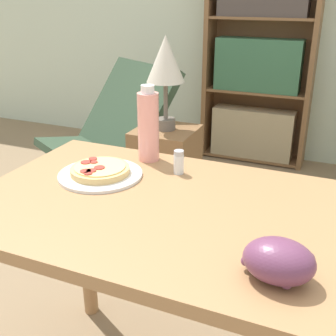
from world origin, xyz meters
TOP-DOWN VIEW (x-y plane):
  - dining_table at (0.09, 0.07)m, footprint 1.13×0.70m
  - pizza_on_plate at (-0.19, 0.16)m, footprint 0.26×0.26m
  - grape_bunch at (0.41, -0.14)m, footprint 0.15×0.12m
  - drink_bottle at (-0.11, 0.35)m, footprint 0.07×0.07m
  - salt_shaker at (0.03, 0.27)m, footprint 0.03×0.03m
  - lounge_chair_near at (-0.90, 1.34)m, footprint 0.94×1.00m
  - bookshelf at (-0.18, 2.47)m, footprint 0.84×0.25m
  - side_table at (-0.43, 1.24)m, footprint 0.34×0.34m
  - table_lamp at (-0.43, 1.24)m, footprint 0.21×0.21m

SIDE VIEW (x-z plane):
  - lounge_chair_near at x=-0.90m, z-range -0.15..0.73m
  - side_table at x=-0.43m, z-range 0.00..0.58m
  - dining_table at x=0.09m, z-range 0.26..1.04m
  - pizza_on_plate at x=-0.19m, z-range 0.77..0.81m
  - bookshelf at x=-0.18m, z-range -0.05..1.65m
  - salt_shaker at x=0.03m, z-range 0.77..0.85m
  - grape_bunch at x=0.41m, z-range 0.77..0.86m
  - drink_bottle at x=-0.11m, z-range 0.77..1.02m
  - table_lamp at x=-0.43m, z-range 0.69..1.21m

